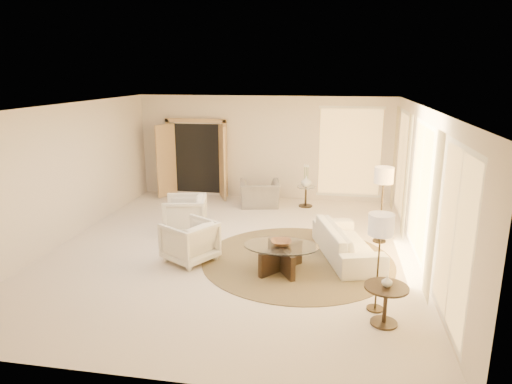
% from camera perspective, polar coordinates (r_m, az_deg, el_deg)
% --- Properties ---
extents(room, '(7.04, 8.04, 2.83)m').
position_cam_1_polar(room, '(8.69, -3.06, 1.35)').
color(room, beige).
rests_on(room, ground).
extents(windows_right, '(0.10, 6.40, 2.40)m').
position_cam_1_polar(windows_right, '(8.72, 19.80, 0.21)').
color(windows_right, '#ECB65E').
rests_on(windows_right, room).
extents(window_back_corner, '(1.70, 0.10, 2.40)m').
position_cam_1_polar(window_back_corner, '(12.36, 11.65, 4.87)').
color(window_back_corner, '#ECB65E').
rests_on(window_back_corner, room).
extents(curtains_right, '(0.06, 5.20, 2.60)m').
position_cam_1_polar(curtains_right, '(9.58, 18.62, 1.27)').
color(curtains_right, beige).
rests_on(curtains_right, room).
extents(french_doors, '(1.95, 0.66, 2.16)m').
position_cam_1_polar(french_doors, '(12.85, -7.50, 4.14)').
color(french_doors, tan).
rests_on(french_doors, room).
extents(area_rug, '(4.74, 4.74, 0.01)m').
position_cam_1_polar(area_rug, '(8.67, 5.18, -8.42)').
color(area_rug, '#3E301B').
rests_on(area_rug, room).
extents(sofa, '(1.39, 2.26, 0.62)m').
position_cam_1_polar(sofa, '(8.82, 11.28, -6.13)').
color(sofa, white).
rests_on(sofa, room).
extents(armchair_left, '(0.98, 1.03, 0.90)m').
position_cam_1_polar(armchair_left, '(10.03, -8.87, -2.59)').
color(armchair_left, white).
rests_on(armchair_left, room).
extents(armchair_right, '(1.08, 1.10, 0.85)m').
position_cam_1_polar(armchair_right, '(8.54, -8.30, -5.87)').
color(armchair_right, white).
rests_on(armchair_right, room).
extents(accent_chair, '(1.13, 0.85, 0.89)m').
position_cam_1_polar(accent_chair, '(11.87, 0.46, 0.29)').
color(accent_chair, gray).
rests_on(accent_chair, room).
extents(coffee_table, '(1.42, 1.42, 0.49)m').
position_cam_1_polar(coffee_table, '(8.09, 3.15, -7.83)').
color(coffee_table, black).
rests_on(coffee_table, room).
extents(end_table, '(0.61, 0.61, 0.57)m').
position_cam_1_polar(end_table, '(6.69, 15.90, -12.66)').
color(end_table, black).
rests_on(end_table, room).
extents(side_table, '(0.47, 0.47, 0.54)m').
position_cam_1_polar(side_table, '(11.93, 6.24, -0.29)').
color(side_table, '#30281A').
rests_on(side_table, room).
extents(floor_lamp_near, '(0.38, 0.38, 1.58)m').
position_cam_1_polar(floor_lamp_near, '(9.48, 15.68, 1.61)').
color(floor_lamp_near, '#30281A').
rests_on(floor_lamp_near, room).
extents(floor_lamp_far, '(0.36, 0.36, 1.48)m').
position_cam_1_polar(floor_lamp_far, '(6.70, 15.33, -4.49)').
color(floor_lamp_far, '#30281A').
rests_on(floor_lamp_far, room).
extents(bowl, '(0.42, 0.42, 0.09)m').
position_cam_1_polar(bowl, '(8.00, 3.17, -6.35)').
color(bowl, brown).
rests_on(bowl, coffee_table).
extents(end_vase, '(0.15, 0.15, 0.16)m').
position_cam_1_polar(end_vase, '(6.58, 16.06, -10.69)').
color(end_vase, white).
rests_on(end_vase, end_table).
extents(side_vase, '(0.34, 0.34, 0.28)m').
position_cam_1_polar(side_vase, '(11.85, 6.29, 1.35)').
color(side_vase, white).
rests_on(side_vase, side_table).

